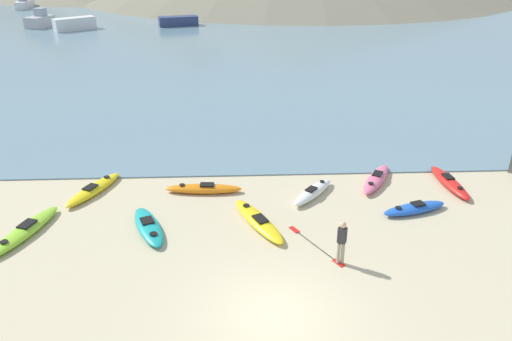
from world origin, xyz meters
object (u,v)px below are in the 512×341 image
kayak_on_sand_8 (258,221)px  kayak_on_sand_5 (25,231)px  person_near_foreground (342,240)px  moored_boat_2 (40,21)px  kayak_on_sand_2 (449,182)px  kayak_on_sand_3 (313,192)px  kayak_on_sand_6 (414,208)px  kayak_on_sand_7 (376,179)px  moored_boat_1 (25,4)px  kayak_on_sand_1 (203,189)px  kayak_on_sand_4 (148,226)px  moored_boat_0 (178,21)px  kayak_on_sand_0 (93,189)px  moored_boat_3 (75,24)px  loose_paddle (315,245)px

kayak_on_sand_8 → kayak_on_sand_5: bearing=-177.7°
person_near_foreground → moored_boat_2: (-24.57, 44.80, -0.13)m
kayak_on_sand_2 → kayak_on_sand_3: bearing=-173.7°
kayak_on_sand_6 → person_near_foreground: 4.65m
kayak_on_sand_3 → kayak_on_sand_7: (2.83, 1.05, -0.00)m
kayak_on_sand_6 → kayak_on_sand_5: bearing=-176.1°
kayak_on_sand_8 → moored_boat_1: moored_boat_1 is taller
person_near_foreground → moored_boat_1: (-32.11, 60.60, -0.23)m
kayak_on_sand_1 → moored_boat_1: bearing=116.3°
kayak_on_sand_6 → person_near_foreground: (-3.42, -3.08, 0.72)m
kayak_on_sand_4 → kayak_on_sand_7: (8.99, 3.31, 0.03)m
moored_boat_0 → kayak_on_sand_4: bearing=-85.9°
kayak_on_sand_0 → moored_boat_3: (-11.25, 37.66, 0.54)m
kayak_on_sand_2 → kayak_on_sand_4: (-11.93, -2.89, -0.02)m
kayak_on_sand_4 → kayak_on_sand_5: 4.24m
kayak_on_sand_8 → kayak_on_sand_3: bearing=42.0°
kayak_on_sand_2 → moored_boat_1: size_ratio=0.65×
kayak_on_sand_1 → kayak_on_sand_2: 10.14m
kayak_on_sand_6 → kayak_on_sand_2: bearing=43.8°
kayak_on_sand_6 → kayak_on_sand_0: bearing=170.5°
kayak_on_sand_1 → kayak_on_sand_4: 3.29m
kayak_on_sand_5 → kayak_on_sand_2: bearing=10.5°
kayak_on_sand_0 → kayak_on_sand_8: 7.06m
kayak_on_sand_1 → moored_boat_0: bearing=96.9°
kayak_on_sand_5 → kayak_on_sand_0: bearing=62.1°
moored_boat_1 → moored_boat_2: size_ratio=1.38×
kayak_on_sand_7 → moored_boat_1: 65.09m
kayak_on_sand_4 → kayak_on_sand_7: kayak_on_sand_7 is taller
kayak_on_sand_3 → kayak_on_sand_6: kayak_on_sand_3 is taller
person_near_foreground → kayak_on_sand_8: bearing=135.5°
loose_paddle → moored_boat_1: bearing=117.8°
kayak_on_sand_3 → kayak_on_sand_5: size_ratio=0.69×
kayak_on_sand_6 → moored_boat_0: (-12.83, 41.91, 0.41)m
kayak_on_sand_4 → loose_paddle: kayak_on_sand_4 is taller
moored_boat_3 → kayak_on_sand_3: bearing=-62.4°
kayak_on_sand_6 → moored_boat_2: size_ratio=0.77×
kayak_on_sand_0 → moored_boat_3: bearing=106.6°
kayak_on_sand_0 → moored_boat_0: 39.83m
kayak_on_sand_8 → moored_boat_3: (-17.77, 40.37, 0.54)m
kayak_on_sand_5 → moored_boat_2: moored_boat_2 is taller
kayak_on_sand_4 → moored_boat_3: bearing=108.9°
kayak_on_sand_5 → moored_boat_0: size_ratio=0.78×
kayak_on_sand_3 → kayak_on_sand_7: size_ratio=0.84×
kayak_on_sand_6 → moored_boat_1: bearing=121.7°
kayak_on_sand_7 → person_near_foreground: (-2.62, -5.55, 0.70)m
kayak_on_sand_7 → kayak_on_sand_8: 5.97m
kayak_on_sand_1 → kayak_on_sand_2: bearing=0.7°
kayak_on_sand_5 → kayak_on_sand_8: (8.12, 0.32, -0.00)m
kayak_on_sand_5 → loose_paddle: size_ratio=1.42×
kayak_on_sand_3 → moored_boat_3: size_ratio=0.57×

